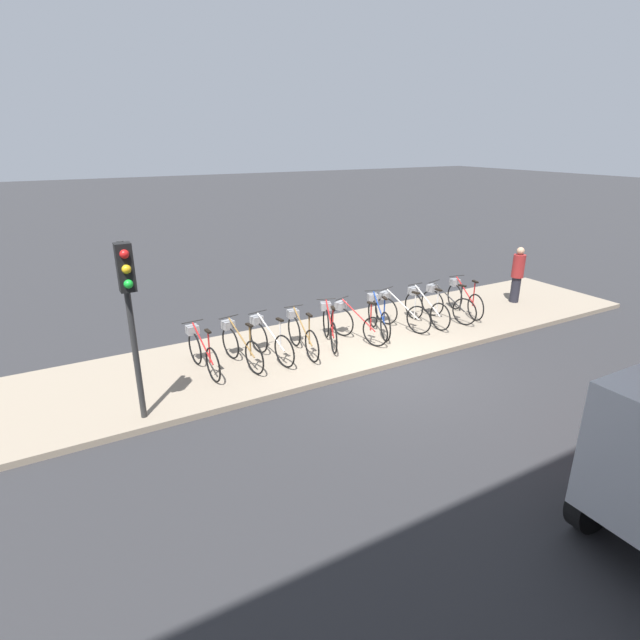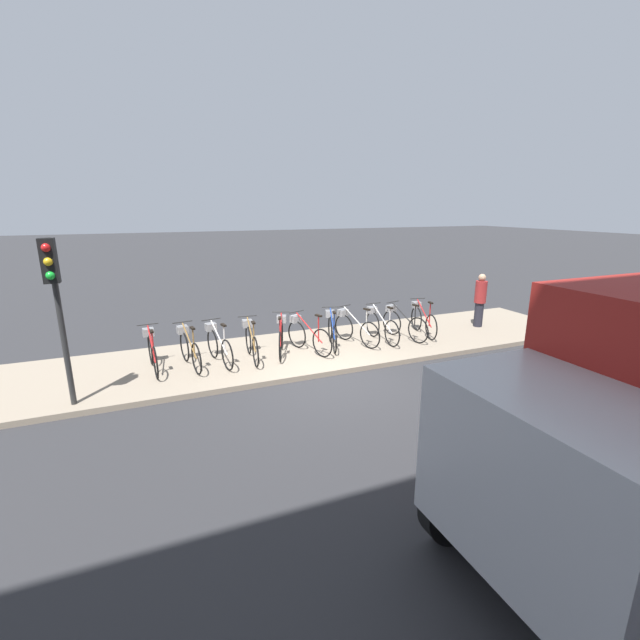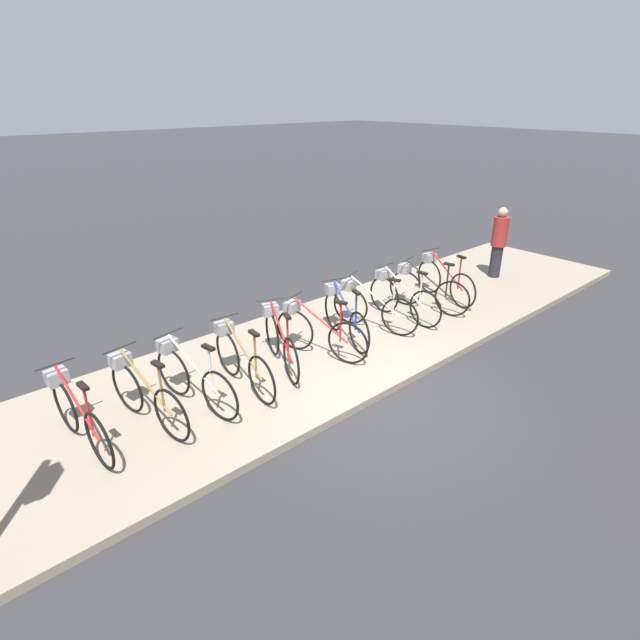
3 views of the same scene
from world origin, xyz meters
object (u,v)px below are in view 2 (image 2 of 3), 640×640
(parked_bicycle_4, at_px, (281,336))
(traffic_light, at_px, (54,288))
(parked_bicycle_10, at_px, (422,319))
(parked_bicycle_3, at_px, (251,341))
(parked_bicycle_2, at_px, (218,344))
(pedestrian, at_px, (480,299))
(parked_bicycle_0, at_px, (152,351))
(parked_bicycle_5, at_px, (307,334))
(parked_bicycle_8, at_px, (380,325))
(parked_bicycle_6, at_px, (332,329))
(parked_bicycle_1, at_px, (189,347))
(parked_bicycle_9, at_px, (402,322))
(parked_bicycle_7, at_px, (354,327))

(parked_bicycle_4, height_order, traffic_light, traffic_light)
(parked_bicycle_10, bearing_deg, parked_bicycle_3, -178.28)
(parked_bicycle_2, relative_size, pedestrian, 1.03)
(parked_bicycle_0, xyz_separation_m, parked_bicycle_2, (1.44, -0.10, 0.00))
(parked_bicycle_5, height_order, parked_bicycle_8, same)
(parked_bicycle_0, distance_m, parked_bicycle_3, 2.22)
(parked_bicycle_5, bearing_deg, parked_bicycle_6, 11.09)
(parked_bicycle_3, xyz_separation_m, parked_bicycle_5, (1.43, -0.01, 0.00))
(parked_bicycle_1, xyz_separation_m, pedestrian, (8.54, 0.12, 0.40))
(parked_bicycle_1, xyz_separation_m, parked_bicycle_8, (5.03, 0.02, 0.00))
(parked_bicycle_1, relative_size, parked_bicycle_9, 1.01)
(parked_bicycle_6, distance_m, pedestrian, 4.94)
(parked_bicycle_3, xyz_separation_m, parked_bicycle_6, (2.19, 0.14, 0.00))
(parked_bicycle_7, relative_size, traffic_light, 0.53)
(traffic_light, bearing_deg, parked_bicycle_0, 44.26)
(parked_bicycle_4, relative_size, parked_bicycle_10, 0.96)
(parked_bicycle_2, xyz_separation_m, parked_bicycle_5, (2.20, -0.04, 0.00))
(parked_bicycle_2, height_order, parked_bicycle_4, same)
(parked_bicycle_0, distance_m, parked_bicycle_8, 5.82)
(parked_bicycle_2, xyz_separation_m, traffic_light, (-2.88, -1.30, 1.76))
(parked_bicycle_3, height_order, parked_bicycle_9, same)
(parked_bicycle_0, distance_m, parked_bicycle_10, 7.25)
(parked_bicycle_4, height_order, parked_bicycle_5, same)
(parked_bicycle_7, xyz_separation_m, parked_bicycle_9, (1.45, -0.09, 0.00))
(parked_bicycle_0, xyz_separation_m, pedestrian, (9.33, 0.03, 0.40))
(parked_bicycle_4, relative_size, parked_bicycle_8, 0.95)
(parked_bicycle_4, bearing_deg, parked_bicycle_1, -177.95)
(parked_bicycle_7, bearing_deg, parked_bicycle_10, 0.73)
(parked_bicycle_1, xyz_separation_m, parked_bicycle_3, (1.43, -0.05, 0.00))
(parked_bicycle_1, distance_m, parked_bicycle_7, 4.27)
(parked_bicycle_1, height_order, parked_bicycle_7, same)
(parked_bicycle_4, bearing_deg, parked_bicycle_6, 0.72)
(parked_bicycle_0, height_order, parked_bicycle_10, same)
(parked_bicycle_5, bearing_deg, pedestrian, 1.71)
(parked_bicycle_5, relative_size, parked_bicycle_8, 0.95)
(parked_bicycle_2, distance_m, parked_bicycle_9, 5.06)
(parked_bicycle_9, bearing_deg, parked_bicycle_7, 176.54)
(parked_bicycle_0, bearing_deg, traffic_light, -135.74)
(parked_bicycle_1, bearing_deg, parked_bicycle_8, 0.23)
(parked_bicycle_2, relative_size, parked_bicycle_8, 0.99)
(parked_bicycle_8, bearing_deg, parked_bicycle_4, 178.79)
(parked_bicycle_1, relative_size, parked_bicycle_4, 1.05)
(parked_bicycle_8, height_order, traffic_light, traffic_light)
(parked_bicycle_0, relative_size, pedestrian, 1.04)
(parked_bicycle_8, relative_size, parked_bicycle_10, 1.01)
(traffic_light, bearing_deg, parked_bicycle_4, 17.38)
(parked_bicycle_5, xyz_separation_m, parked_bicycle_8, (2.17, 0.07, 0.00))
(parked_bicycle_0, xyz_separation_m, parked_bicycle_3, (2.22, -0.13, 0.00))
(parked_bicycle_8, height_order, pedestrian, pedestrian)
(parked_bicycle_0, bearing_deg, parked_bicycle_8, -0.65)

